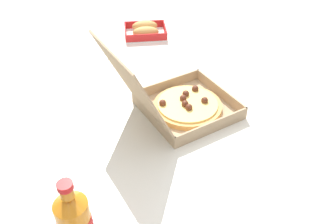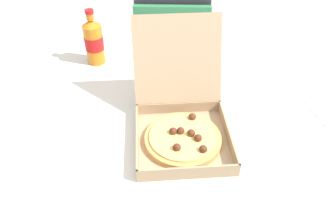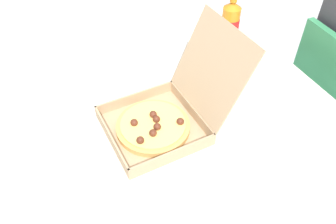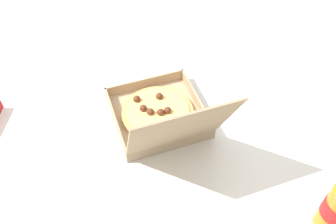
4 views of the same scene
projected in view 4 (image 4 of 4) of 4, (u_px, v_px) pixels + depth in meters
dining_table at (169, 169)px, 1.14m from camera, size 1.45×0.94×0.71m
pizza_box_open at (161, 116)px, 1.14m from camera, size 0.31×0.42×0.30m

